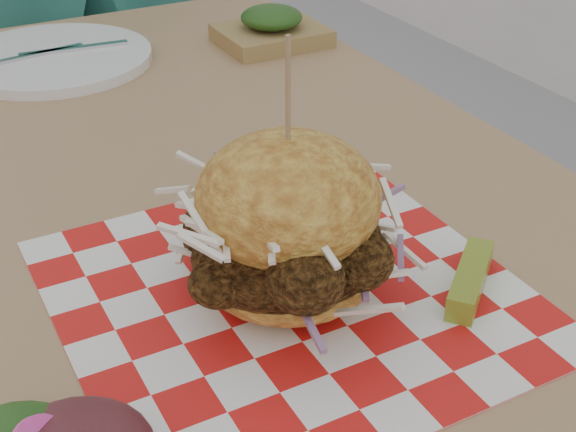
% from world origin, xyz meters
% --- Properties ---
extents(patio_table, '(0.80, 1.20, 0.75)m').
position_xyz_m(patio_table, '(0.04, 0.35, 0.67)').
color(patio_table, '#A2825A').
rests_on(patio_table, ground).
extents(paper_liner, '(0.36, 0.36, 0.00)m').
position_xyz_m(paper_liner, '(0.08, 0.14, 0.75)').
color(paper_liner, red).
rests_on(paper_liner, patio_table).
extents(sandwich, '(0.19, 0.19, 0.22)m').
position_xyz_m(sandwich, '(0.08, 0.14, 0.81)').
color(sandwich, gold).
rests_on(sandwich, paper_liner).
extents(pickle_spear, '(0.09, 0.08, 0.02)m').
position_xyz_m(pickle_spear, '(0.21, 0.07, 0.76)').
color(pickle_spear, olive).
rests_on(pickle_spear, paper_liner).
extents(place_setting, '(0.27, 0.27, 0.02)m').
position_xyz_m(place_setting, '(0.04, 0.76, 0.76)').
color(place_setting, white).
rests_on(place_setting, patio_table).
extents(kraft_tray, '(0.15, 0.12, 0.06)m').
position_xyz_m(kraft_tray, '(0.35, 0.69, 0.77)').
color(kraft_tray, olive).
rests_on(kraft_tray, patio_table).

